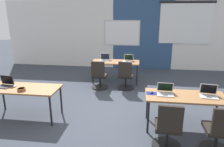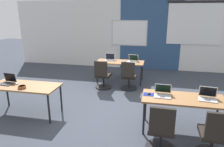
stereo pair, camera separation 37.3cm
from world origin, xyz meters
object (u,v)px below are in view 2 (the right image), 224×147
(desk_near_right, at_px, (183,101))
(mouse_far_right, at_px, (124,61))
(laptop_far_left, at_px, (110,59))
(desk_near_left, at_px, (25,88))
(chair_near_right_inner, at_px, (161,133))
(laptop_near_right_end, at_px, (208,97))
(mouse_near_right_inner, at_px, (149,94))
(mouse_near_left_end, at_px, (17,84))
(desk_far_center, at_px, (120,63))
(laptop_near_right_inner, at_px, (163,93))
(mouse_far_left, at_px, (116,60))
(laptop_far_right, at_px, (133,60))
(chair_far_left, at_px, (103,77))
(laptop_near_left_end, at_px, (8,82))
(chair_near_right_end, at_px, (214,139))
(snack_bowl, at_px, (22,87))
(chair_far_right, at_px, (129,78))

(desk_near_right, xyz_separation_m, mouse_far_right, (-1.60, 2.80, 0.08))
(laptop_far_left, bearing_deg, desk_near_left, -115.82)
(mouse_far_right, relative_size, chair_near_right_inner, 0.12)
(mouse_far_right, bearing_deg, laptop_far_left, 171.06)
(laptop_near_right_end, height_order, mouse_near_right_inner, laptop_near_right_end)
(mouse_near_left_end, bearing_deg, laptop_near_right_end, 0.03)
(desk_far_center, relative_size, laptop_near_right_inner, 4.65)
(mouse_far_left, distance_m, laptop_far_right, 0.58)
(desk_near_right, height_order, chair_far_left, chair_far_left)
(laptop_near_left_end, bearing_deg, chair_near_right_end, -4.00)
(desk_near_right, height_order, laptop_near_right_end, laptop_near_right_end)
(desk_far_center, relative_size, snack_bowl, 9.01)
(mouse_far_left, height_order, mouse_near_left_end, same)
(chair_far_right, xyz_separation_m, chair_near_right_inner, (0.94, -2.88, 0.00))
(mouse_far_left, xyz_separation_m, laptop_far_right, (0.58, -0.00, 0.03))
(laptop_far_left, xyz_separation_m, laptop_near_right_end, (2.58, -2.86, -0.00))
(desk_far_center, relative_size, chair_far_right, 1.74)
(mouse_far_right, bearing_deg, desk_near_right, -60.26)
(chair_far_left, distance_m, chair_near_right_end, 3.82)
(laptop_far_right, xyz_separation_m, laptop_near_right_end, (1.77, -2.83, 0.00))
(mouse_far_left, height_order, chair_near_right_inner, chair_near_right_inner)
(desk_near_right, height_order, mouse_near_left_end, mouse_near_left_end)
(desk_near_left, bearing_deg, snack_bowl, -69.40)
(laptop_far_left, bearing_deg, mouse_near_right_inner, -63.44)
(laptop_near_right_inner, bearing_deg, chair_far_right, 117.33)
(laptop_near_right_inner, bearing_deg, laptop_far_left, 123.80)
(chair_far_left, bearing_deg, laptop_near_right_end, 145.52)
(laptop_far_left, height_order, chair_near_right_end, laptop_far_left)
(desk_near_right, bearing_deg, mouse_far_left, 123.69)
(chair_near_right_inner, bearing_deg, desk_near_left, -11.98)
(laptop_near_left_end, height_order, mouse_far_right, laptop_near_left_end)
(mouse_near_right_inner, bearing_deg, desk_near_left, -179.34)
(laptop_near_right_end, bearing_deg, chair_near_right_inner, -128.88)
(mouse_far_left, distance_m, chair_near_right_inner, 3.96)
(snack_bowl, bearing_deg, desk_near_left, 110.60)
(chair_far_left, bearing_deg, laptop_far_left, -89.11)
(desk_far_center, height_order, mouse_far_left, mouse_far_left)
(laptop_near_right_inner, bearing_deg, laptop_far_right, 110.70)
(laptop_far_right, bearing_deg, mouse_near_right_inner, -67.71)
(chair_far_right, distance_m, chair_near_right_end, 3.38)
(laptop_far_left, relative_size, laptop_near_right_end, 0.91)
(desk_near_right, xyz_separation_m, mouse_near_left_end, (-3.71, 0.03, 0.08))
(laptop_near_right_end, xyz_separation_m, mouse_near_right_inner, (-1.12, 0.00, -0.03))
(mouse_far_right, bearing_deg, mouse_far_left, 168.95)
(laptop_far_left, relative_size, chair_near_right_inner, 0.36)
(chair_far_left, relative_size, chair_near_right_end, 1.00)
(desk_near_right, xyz_separation_m, laptop_far_left, (-2.14, 2.89, 0.11))
(laptop_far_right, distance_m, mouse_far_right, 0.28)
(laptop_far_left, xyz_separation_m, mouse_far_left, (0.23, -0.02, -0.03))
(desk_far_center, distance_m, mouse_near_right_inner, 2.97)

